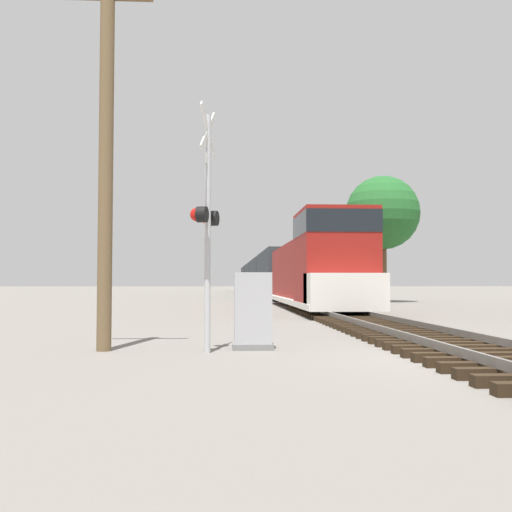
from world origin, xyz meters
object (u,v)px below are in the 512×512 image
crossing_signal_near (206,218)px  utility_pole (106,150)px  tree_mid_background (383,213)px  freight_train (266,276)px  relay_cabinet (253,311)px

crossing_signal_near → utility_pole: utility_pole is taller
tree_mid_background → utility_pole: bearing=-115.1°
freight_train → relay_cabinet: freight_train is taller
freight_train → utility_pole: 50.02m
utility_pole → freight_train: bearing=82.2°
freight_train → relay_cabinet: 49.53m
freight_train → utility_pole: bearing=-97.8°
tree_mid_background → crossing_signal_near: bearing=-111.4°
relay_cabinet → tree_mid_background: 30.48m
crossing_signal_near → relay_cabinet: size_ratio=3.07×
utility_pole → relay_cabinet: bearing=3.1°
crossing_signal_near → freight_train: bearing=-169.5°
freight_train → tree_mid_background: 22.52m
crossing_signal_near → relay_cabinet: crossing_signal_near is taller
freight_train → crossing_signal_near: (-4.79, -49.95, 0.61)m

